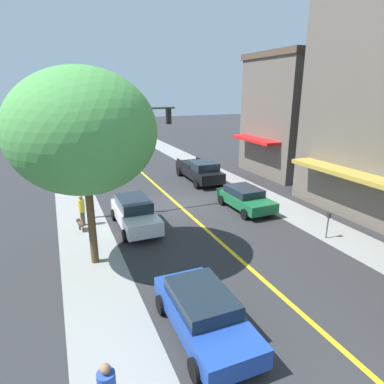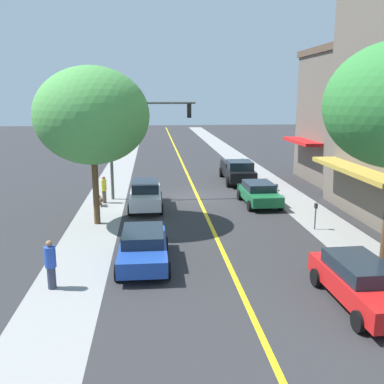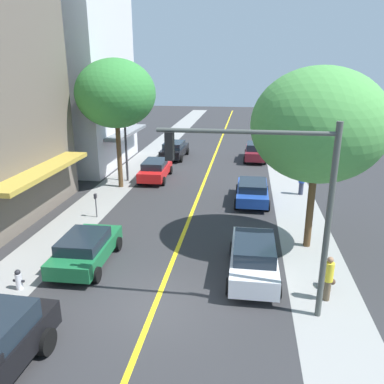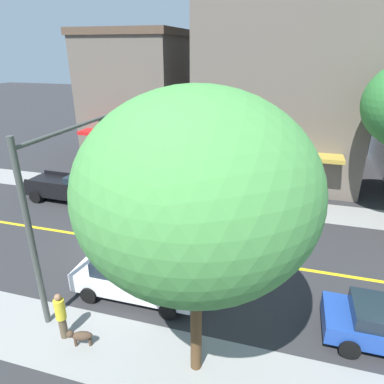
{
  "view_description": "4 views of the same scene",
  "coord_description": "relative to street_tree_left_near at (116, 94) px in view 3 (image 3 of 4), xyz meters",
  "views": [
    {
      "loc": [
        7.1,
        19.41,
        7.31
      ],
      "look_at": [
        0.63,
        4.01,
        2.07
      ],
      "focal_mm": 30.87,
      "sensor_mm": 36.0,
      "label": 1
    },
    {
      "loc": [
        3.01,
        28.18,
        6.74
      ],
      "look_at": [
        0.91,
        5.67,
        1.6
      ],
      "focal_mm": 40.11,
      "sensor_mm": 36.0,
      "label": 2
    },
    {
      "loc": [
        3.0,
        -11.59,
        8.17
      ],
      "look_at": [
        0.35,
        6.92,
        2.05
      ],
      "focal_mm": 36.37,
      "sensor_mm": 36.0,
      "label": 3
    },
    {
      "loc": [
        13.26,
        7.72,
        8.86
      ],
      "look_at": [
        -1.98,
        3.35,
        2.2
      ],
      "focal_mm": 32.08,
      "sensor_mm": 36.0,
      "label": 4
    }
  ],
  "objects": [
    {
      "name": "tan_rowhouse",
      "position": [
        -7.78,
        6.16,
        1.45
      ],
      "size": [
        13.06,
        10.51,
        15.64
      ],
      "rotation": [
        0.0,
        0.0,
        -1.57
      ],
      "color": "silver",
      "rests_on": "ground"
    },
    {
      "name": "blue_sedan_right_curb",
      "position": [
        9.12,
        -1.96,
        -5.63
      ],
      "size": [
        2.09,
        4.48,
        1.39
      ],
      "rotation": [
        0.0,
        0.0,
        1.57
      ],
      "color": "#1E429E",
      "rests_on": "ground"
    },
    {
      "name": "pedestrian_blue_shirt",
      "position": [
        12.33,
        0.02,
        -5.43
      ],
      "size": [
        0.4,
        0.4,
        1.8
      ],
      "rotation": [
        0.0,
        0.0,
        1.65
      ],
      "color": "#33384C",
      "rests_on": "ground"
    },
    {
      "name": "traffic_light_mast",
      "position": [
        9.64,
        -13.33,
        -1.89
      ],
      "size": [
        5.57,
        0.32,
        6.61
      ],
      "rotation": [
        0.0,
        0.0,
        3.14
      ],
      "color": "#474C47",
      "rests_on": "ground"
    },
    {
      "name": "parking_meter",
      "position": [
        0.46,
        -5.76,
        -5.47
      ],
      "size": [
        0.12,
        0.18,
        1.38
      ],
      "color": "#4C4C51",
      "rests_on": "ground"
    },
    {
      "name": "ground_plane",
      "position": [
        5.67,
        -13.6,
        -6.38
      ],
      "size": [
        140.0,
        140.0,
        0.0
      ],
      "primitive_type": "plane",
      "color": "#2D2D30"
    },
    {
      "name": "black_sedan_left_curb",
      "position": [
        2.1,
        9.28,
        -5.57
      ],
      "size": [
        2.15,
        4.81,
        1.53
      ],
      "rotation": [
        0.0,
        0.0,
        1.54
      ],
      "color": "black",
      "rests_on": "ground"
    },
    {
      "name": "street_tree_right_corner",
      "position": [
        11.68,
        -7.84,
        -0.68
      ],
      "size": [
        5.83,
        5.83,
        8.18
      ],
      "color": "brown",
      "rests_on": "ground"
    },
    {
      "name": "white_sedan_right_curb",
      "position": [
        9.14,
        -10.95,
        -5.54
      ],
      "size": [
        2.03,
        4.75,
        1.61
      ],
      "rotation": [
        0.0,
        0.0,
        1.57
      ],
      "color": "silver",
      "rests_on": "ground"
    },
    {
      "name": "red_sedan_left_curb",
      "position": [
        1.99,
        2.17,
        -5.6
      ],
      "size": [
        2.06,
        4.73,
        1.48
      ],
      "rotation": [
        0.0,
        0.0,
        1.6
      ],
      "color": "red",
      "rests_on": "ground"
    },
    {
      "name": "green_sedan_left_curb",
      "position": [
        2.07,
        -11.03,
        -5.63
      ],
      "size": [
        2.16,
        4.28,
        1.4
      ],
      "rotation": [
        0.0,
        0.0,
        1.59
      ],
      "color": "#196638",
      "rests_on": "ground"
    },
    {
      "name": "street_tree_left_near",
      "position": [
        0.0,
        0.0,
        0.0
      ],
      "size": [
        5.26,
        5.26,
        8.63
      ],
      "color": "brown",
      "rests_on": "ground"
    },
    {
      "name": "street_lamp",
      "position": [
        0.01,
        1.56,
        -2.0
      ],
      "size": [
        0.7,
        0.36,
        7.19
      ],
      "color": "#38383D",
      "rests_on": "ground"
    },
    {
      "name": "maroon_sedan_right_curb",
      "position": [
        9.44,
        9.43,
        -5.55
      ],
      "size": [
        2.02,
        4.55,
        1.6
      ],
      "rotation": [
        0.0,
        0.0,
        1.55
      ],
      "color": "maroon",
      "rests_on": "ground"
    },
    {
      "name": "road_centerline_stripe",
      "position": [
        5.67,
        -13.6,
        -6.37
      ],
      "size": [
        0.2,
        126.0,
        0.0
      ],
      "primitive_type": "cube",
      "color": "yellow",
      "rests_on": "ground"
    },
    {
      "name": "sidewalk_right",
      "position": [
        11.8,
        -13.6,
        -6.37
      ],
      "size": [
        2.65,
        126.0,
        0.01
      ],
      "primitive_type": "cube",
      "color": "gray",
      "rests_on": "ground"
    },
    {
      "name": "pedestrian_yellow_shirt",
      "position": [
        11.77,
        -12.34,
        -5.45
      ],
      "size": [
        0.34,
        0.34,
        1.73
      ],
      "rotation": [
        0.0,
        0.0,
        4.66
      ],
      "color": "brown",
      "rests_on": "ground"
    },
    {
      "name": "small_dog",
      "position": [
        11.95,
        -11.6,
        -5.97
      ],
      "size": [
        0.48,
        0.82,
        0.61
      ],
      "rotation": [
        0.0,
        0.0,
        5.02
      ],
      "color": "#4C3828",
      "rests_on": "ground"
    },
    {
      "name": "fire_hydrant",
      "position": [
        0.31,
        -13.28,
        -5.96
      ],
      "size": [
        0.44,
        0.24,
        0.83
      ],
      "color": "silver",
      "rests_on": "ground"
    }
  ]
}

